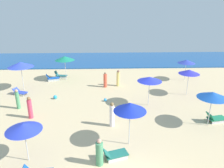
% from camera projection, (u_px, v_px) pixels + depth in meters
% --- Properties ---
extents(ocean, '(60.00, 10.01, 0.12)m').
position_uv_depth(ocean, '(110.00, 60.00, 32.95)').
color(ocean, '#194F93').
rests_on(ocean, ground_plane).
extents(umbrella_0, '(2.39, 2.39, 2.77)m').
position_uv_depth(umbrella_0, '(20.00, 65.00, 20.28)').
color(umbrella_0, silver).
rests_on(umbrella_0, ground_plane).
extents(lounge_chair_0_0, '(1.39, 1.02, 0.59)m').
position_uv_depth(lounge_chair_0_0, '(20.00, 92.00, 19.84)').
color(lounge_chair_0_0, silver).
rests_on(lounge_chair_0_0, ground_plane).
extents(umbrella_1, '(1.81, 1.81, 2.21)m').
position_uv_depth(umbrella_1, '(24.00, 127.00, 10.70)').
color(umbrella_1, silver).
rests_on(umbrella_1, ground_plane).
extents(umbrella_2, '(2.09, 2.09, 2.68)m').
position_uv_depth(umbrella_2, '(65.00, 58.00, 23.11)').
color(umbrella_2, silver).
rests_on(umbrella_2, ground_plane).
extents(lounge_chair_2_0, '(1.51, 0.93, 0.75)m').
position_uv_depth(lounge_chair_2_0, '(53.00, 78.00, 23.60)').
color(lounge_chair_2_0, silver).
rests_on(lounge_chair_2_0, ground_plane).
extents(lounge_chair_2_1, '(1.45, 0.78, 0.78)m').
position_uv_depth(lounge_chair_2_1, '(60.00, 75.00, 24.60)').
color(lounge_chair_2_1, silver).
rests_on(lounge_chair_2_1, ground_plane).
extents(umbrella_3, '(1.86, 1.86, 2.68)m').
position_uv_depth(umbrella_3, '(130.00, 107.00, 11.91)').
color(umbrella_3, silver).
rests_on(umbrella_3, ground_plane).
extents(lounge_chair_3_0, '(1.46, 1.00, 0.64)m').
position_uv_depth(lounge_chair_3_0, '(115.00, 154.00, 11.44)').
color(lounge_chair_3_0, silver).
rests_on(lounge_chair_3_0, ground_plane).
extents(umbrella_4, '(1.95, 1.95, 2.46)m').
position_uv_depth(umbrella_4, '(213.00, 95.00, 13.98)').
color(umbrella_4, silver).
rests_on(umbrella_4, ground_plane).
extents(lounge_chair_4_0, '(1.48, 0.90, 0.74)m').
position_uv_depth(lounge_chair_4_0, '(216.00, 118.00, 15.13)').
color(lounge_chair_4_0, silver).
rests_on(lounge_chair_4_0, ground_plane).
extents(umbrella_5, '(1.86, 1.86, 2.41)m').
position_uv_depth(umbrella_5, '(189.00, 72.00, 19.12)').
color(umbrella_5, silver).
rests_on(umbrella_5, ground_plane).
extents(umbrella_7, '(1.85, 1.85, 2.31)m').
position_uv_depth(umbrella_7, '(186.00, 62.00, 23.10)').
color(umbrella_7, silver).
rests_on(umbrella_7, ground_plane).
extents(umbrella_8, '(1.95, 1.95, 2.45)m').
position_uv_depth(umbrella_8, '(150.00, 79.00, 17.02)').
color(umbrella_8, silver).
rests_on(umbrella_8, ground_plane).
extents(beachgoer_0, '(0.47, 0.47, 1.68)m').
position_uv_depth(beachgoer_0, '(118.00, 78.00, 21.86)').
color(beachgoer_0, '#F7DD79').
rests_on(beachgoer_0, ground_plane).
extents(beachgoer_1, '(0.42, 0.42, 1.55)m').
position_uv_depth(beachgoer_1, '(105.00, 80.00, 21.56)').
color(beachgoer_1, '#F55B41').
rests_on(beachgoer_1, ground_plane).
extents(beachgoer_3, '(0.39, 0.39, 1.64)m').
position_uv_depth(beachgoer_3, '(18.00, 99.00, 16.92)').
color(beachgoer_3, '#519E6B').
rests_on(beachgoer_3, ground_plane).
extents(beachgoer_4, '(0.37, 0.37, 1.66)m').
position_uv_depth(beachgoer_4, '(30.00, 108.00, 15.47)').
color(beachgoer_4, '#E7405E').
rests_on(beachgoer_4, ground_plane).
extents(beachgoer_5, '(0.41, 0.41, 1.52)m').
position_uv_depth(beachgoer_5, '(99.00, 153.00, 10.84)').
color(beachgoer_5, '#4D9368').
rests_on(beachgoer_5, ground_plane).
extents(beachgoer_6, '(0.46, 0.46, 1.75)m').
position_uv_depth(beachgoer_6, '(112.00, 115.00, 14.39)').
color(beachgoer_6, white).
rests_on(beachgoer_6, ground_plane).
extents(beach_ball_0, '(0.33, 0.33, 0.33)m').
position_uv_depth(beach_ball_0, '(55.00, 97.00, 18.94)').
color(beach_ball_0, '#23A8E1').
rests_on(beach_ball_0, ground_plane).
extents(beach_ball_1, '(0.26, 0.26, 0.26)m').
position_uv_depth(beach_ball_1, '(105.00, 100.00, 18.46)').
color(beach_ball_1, '#278CDB').
rests_on(beach_ball_1, ground_plane).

